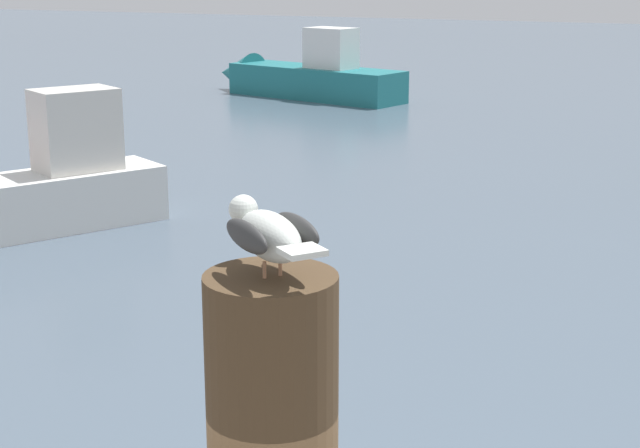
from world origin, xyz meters
TOP-DOWN VIEW (x-y plane):
  - seagull at (0.19, -0.44)m, footprint 0.34×0.28m
  - boat_teal at (-10.23, 21.57)m, footprint 6.11×2.77m
  - boat_white at (-7.57, 7.62)m, footprint 2.70×3.87m

SIDE VIEW (x-z plane):
  - boat_teal at x=-10.23m, z-range -0.47..1.55m
  - boat_white at x=-7.57m, z-range -0.36..1.52m
  - seagull at x=0.19m, z-range 2.83..2.97m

